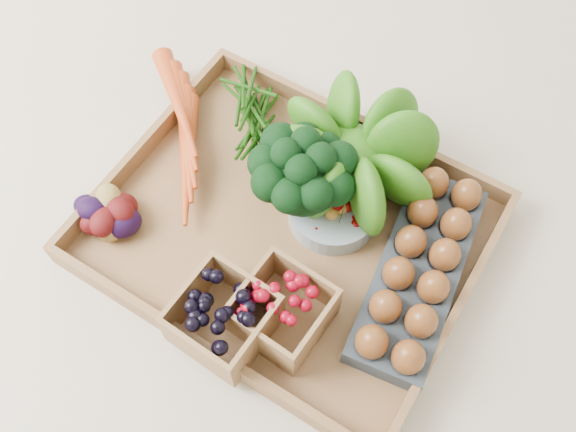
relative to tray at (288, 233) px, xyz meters
The scene contains 10 objects.
ground 0.01m from the tray, ahead, with size 4.00×4.00×0.00m, color beige.
tray is the anchor object (origin of this frame).
carrots 0.23m from the tray, 166.46° to the left, with size 0.24×0.17×0.06m, color #BF3F15, non-canonical shape.
lettuce 0.16m from the tray, 77.37° to the left, with size 0.17×0.17×0.17m, color #205B0E.
broccoli 0.08m from the tray, 93.10° to the left, with size 0.15×0.15×0.12m, color black, non-canonical shape.
cherry_bowl 0.08m from the tray, 52.05° to the left, with size 0.14×0.14×0.04m, color #8C9EA5.
egg_carton 0.20m from the tray, ahead, with size 0.11×0.32×0.04m, color #323940.
potatoes 0.27m from the tray, 151.37° to the right, with size 0.13×0.13×0.07m, color #410A0B, non-canonical shape.
punnet_blackberry 0.18m from the tray, 87.41° to the right, with size 0.12×0.12×0.08m, color black.
punnet_raspberry 0.15m from the tray, 60.96° to the right, with size 0.11×0.11×0.08m, color maroon.
Camera 1 is at (0.24, -0.38, 0.87)m, focal length 40.00 mm.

